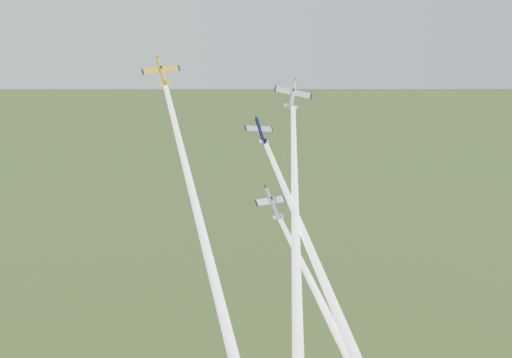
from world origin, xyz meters
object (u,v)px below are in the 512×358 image
plane_navy (260,130)px  plane_silver_low (272,203)px  plane_yellow (162,72)px  plane_silver_right (293,94)px

plane_navy → plane_silver_low: 14.91m
plane_yellow → plane_silver_low: (19.07, -9.74, -26.02)m
plane_yellow → plane_silver_right: size_ratio=0.94×
plane_navy → plane_silver_low: (0.33, -5.30, -13.93)m
plane_yellow → plane_navy: (18.73, -4.43, -12.09)m
plane_navy → plane_silver_low: size_ratio=0.83×
plane_yellow → plane_navy: 22.73m
plane_yellow → plane_silver_low: plane_yellow is taller
plane_yellow → plane_silver_right: (27.87, -0.74, -5.71)m
plane_silver_low → plane_navy: bearing=70.8°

